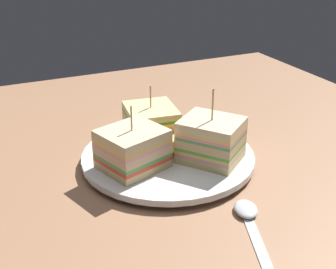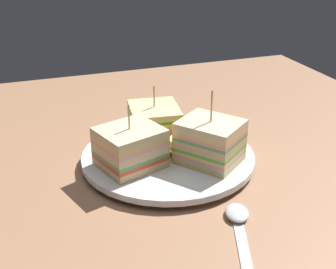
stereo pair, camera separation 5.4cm
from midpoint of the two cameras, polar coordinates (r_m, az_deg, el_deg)
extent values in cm
cube|color=#9B6F50|center=(66.75, -2.30, -4.33)|extent=(91.83, 95.96, 1.80)
cylinder|color=white|center=(66.14, -2.32, -3.38)|extent=(15.38, 15.38, 0.73)
cylinder|color=white|center=(65.76, -2.33, -2.76)|extent=(24.80, 24.80, 0.89)
cube|color=#DBBA7C|center=(62.16, -6.87, -3.66)|extent=(9.31, 9.80, 1.10)
cube|color=#B2844C|center=(64.23, -4.08, -2.53)|extent=(6.78, 2.50, 1.10)
cube|color=#E1442B|center=(61.77, -6.91, -2.99)|extent=(9.31, 9.80, 0.55)
cube|color=#5DA351|center=(61.52, -6.93, -2.54)|extent=(9.31, 9.80, 0.55)
cube|color=beige|center=(61.14, -6.97, -1.86)|extent=(9.31, 9.80, 1.10)
cube|color=#9E7242|center=(63.24, -4.14, -0.77)|extent=(6.78, 2.50, 1.10)
cube|color=#ECA7A5|center=(60.78, -7.01, -1.17)|extent=(9.31, 9.80, 0.55)
cube|color=#EDC660|center=(60.54, -7.04, -0.71)|extent=(9.31, 9.80, 0.55)
cube|color=beige|center=(60.19, -7.08, 0.00)|extent=(9.31, 9.80, 1.10)
cylinder|color=tan|center=(59.27, -7.19, 1.98)|extent=(0.24, 0.24, 3.44)
cube|color=#DAC480|center=(63.73, 2.94, -2.71)|extent=(10.47, 10.26, 1.14)
cube|color=#B2844C|center=(65.26, -0.16, -1.97)|extent=(4.32, 5.50, 1.14)
cube|color=pink|center=(63.37, 2.96, -2.08)|extent=(10.47, 10.26, 0.43)
cube|color=#E5C462|center=(63.17, 2.96, -1.73)|extent=(10.47, 10.26, 0.43)
cube|color=#5BAD3D|center=(62.98, 2.97, -1.38)|extent=(10.47, 10.26, 0.43)
cube|color=#D6B582|center=(62.63, 2.99, -0.74)|extent=(10.47, 10.26, 1.14)
cube|color=#9E7242|center=(64.18, -0.17, -0.03)|extent=(4.32, 5.50, 1.14)
cube|color=#5CA251|center=(62.29, 3.00, -0.09)|extent=(10.47, 10.26, 0.43)
cube|color=pink|center=(62.11, 3.01, 0.27)|extent=(10.47, 10.26, 0.43)
cube|color=#F2C661|center=(61.93, 3.02, 0.64)|extent=(10.47, 10.26, 0.43)
cube|color=beige|center=(61.61, 3.04, 1.30)|extent=(10.47, 10.26, 1.14)
cylinder|color=tan|center=(60.53, 3.10, 3.73)|extent=(0.24, 0.24, 4.46)
cube|color=beige|center=(70.54, -4.29, 0.04)|extent=(8.89, 8.33, 0.94)
cube|color=#9E7242|center=(67.11, -3.54, -1.31)|extent=(1.31, 7.12, 0.94)
cube|color=#EFD154|center=(70.25, -4.31, 0.54)|extent=(8.89, 8.33, 0.41)
cube|color=#458231|center=(70.08, -4.32, 0.84)|extent=(8.89, 8.33, 0.41)
cube|color=beige|center=(69.81, -4.33, 1.35)|extent=(8.89, 8.33, 0.94)
cube|color=#B2844C|center=(66.34, -3.58, 0.05)|extent=(1.31, 7.12, 0.94)
cube|color=pink|center=(69.54, -4.35, 1.86)|extent=(8.89, 8.33, 0.41)
cube|color=#F3CE4C|center=(69.38, -4.36, 2.17)|extent=(8.89, 8.33, 0.41)
cube|color=#428832|center=(69.22, -4.37, 2.48)|extent=(8.89, 8.33, 0.41)
cube|color=beige|center=(68.96, -4.39, 3.00)|extent=(8.89, 8.33, 0.94)
cylinder|color=tan|center=(68.17, -4.45, 4.70)|extent=(0.24, 0.24, 3.43)
cylinder|color=#E0AE5D|center=(66.36, -2.96, -1.74)|extent=(4.89, 4.86, 1.04)
cylinder|color=#EBD376|center=(65.97, -2.54, -1.62)|extent=(5.83, 5.83, 0.58)
cylinder|color=#E8CE61|center=(64.77, -1.59, -1.70)|extent=(3.72, 3.73, 0.59)
cylinder|color=#E5B661|center=(65.73, -1.26, -0.84)|extent=(4.02, 4.02, 0.35)
cylinder|color=#E5CA70|center=(64.02, -0.74, -0.65)|extent=(5.03, 5.02, 0.68)
cube|color=silver|center=(50.11, 8.62, -14.59)|extent=(11.87, 5.43, 0.25)
ellipsoid|color=silver|center=(55.86, 6.99, -9.31)|extent=(4.62, 3.99, 1.00)
camera|label=1|loc=(0.03, -92.39, -1.12)|focal=48.70mm
camera|label=2|loc=(0.03, 87.61, 1.12)|focal=48.70mm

